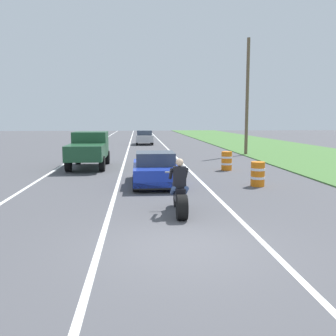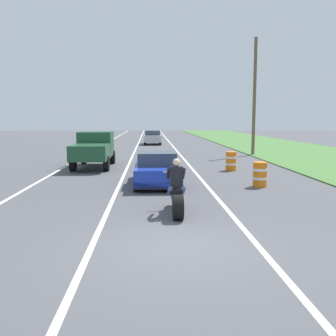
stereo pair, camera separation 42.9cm
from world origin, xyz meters
The scene contains 12 objects.
ground_plane centered at (0.00, 0.00, 0.00)m, with size 160.00×160.00×0.00m, color #4C4C51.
lane_stripe_left_solid centered at (-5.40, 20.00, 0.00)m, with size 0.14×120.00×0.01m, color white.
lane_stripe_right_solid centered at (1.80, 20.00, 0.00)m, with size 0.14×120.00×0.01m, color white.
lane_stripe_centre_dashed centered at (-1.80, 20.00, 0.00)m, with size 0.14×120.00×0.01m, color white.
grass_verge_right centered at (11.92, 20.00, 0.03)m, with size 10.00×120.00×0.06m, color #477538.
motorcycle_with_rider centered at (0.23, 2.79, 0.59)m, with size 0.70×2.21×1.62m.
sports_car_blue centered at (-0.23, 7.92, 0.63)m, with size 1.84×4.30×1.37m.
pickup_truck_left_lane_dark_green centered at (-3.68, 13.70, 1.11)m, with size 2.02×4.80×1.98m.
utility_pole_roadside centered at (7.28, 20.49, 4.32)m, with size 0.24×0.24×8.65m, color brown.
construction_barrel_nearest centered at (3.91, 7.12, 0.50)m, with size 0.58×0.58×1.00m.
construction_barrel_mid centered at (3.78, 11.97, 0.50)m, with size 0.58×0.58×1.00m.
distant_car_far_ahead centered at (-0.21, 32.90, 0.77)m, with size 1.80×4.00×1.50m.
Camera 1 is at (-0.96, -7.84, 2.74)m, focal length 40.67 mm.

